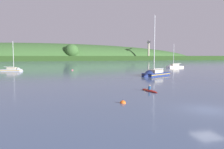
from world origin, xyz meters
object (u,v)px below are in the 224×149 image
(sailboat_far_left, at_px, (173,67))
(canoe_with_paddler, at_px, (149,90))
(mooring_buoy_foreground, at_px, (72,70))
(sailboat_near_mooring, at_px, (14,71))
(sailboat_midwater_white, at_px, (154,75))
(dockside_crane, at_px, (149,51))
(mooring_buoy_off_fishing_boat, at_px, (123,103))

(sailboat_far_left, xyz_separation_m, canoe_with_paddler, (-34.24, -54.92, -0.18))
(sailboat_far_left, relative_size, mooring_buoy_foreground, 15.28)
(canoe_with_paddler, height_order, mooring_buoy_foreground, canoe_with_paddler)
(sailboat_near_mooring, height_order, canoe_with_paddler, sailboat_near_mooring)
(sailboat_midwater_white, relative_size, canoe_with_paddler, 4.06)
(sailboat_midwater_white, bearing_deg, canoe_with_paddler, 32.49)
(mooring_buoy_foreground, bearing_deg, sailboat_midwater_white, -56.45)
(dockside_crane, distance_m, sailboat_near_mooring, 181.32)
(sailboat_midwater_white, distance_m, mooring_buoy_off_fishing_boat, 32.88)
(sailboat_near_mooring, bearing_deg, dockside_crane, 69.55)
(dockside_crane, xyz_separation_m, sailboat_midwater_white, (-71.62, -171.72, -9.78))
(mooring_buoy_foreground, bearing_deg, canoe_with_paddler, -81.17)
(mooring_buoy_off_fishing_boat, bearing_deg, sailboat_near_mooring, 110.06)
(sailboat_far_left, bearing_deg, mooring_buoy_off_fishing_boat, 53.32)
(sailboat_near_mooring, relative_size, mooring_buoy_foreground, 14.63)
(canoe_with_paddler, bearing_deg, sailboat_midwater_white, -33.69)
(sailboat_midwater_white, height_order, mooring_buoy_foreground, sailboat_midwater_white)
(sailboat_near_mooring, relative_size, mooring_buoy_off_fishing_boat, 15.02)
(dockside_crane, relative_size, sailboat_midwater_white, 1.30)
(sailboat_near_mooring, distance_m, sailboat_midwater_white, 45.06)
(canoe_with_paddler, bearing_deg, mooring_buoy_off_fishing_boat, 130.99)
(dockside_crane, distance_m, mooring_buoy_foreground, 170.43)
(mooring_buoy_off_fishing_boat, bearing_deg, sailboat_far_left, 56.94)
(dockside_crane, distance_m, canoe_with_paddler, 210.23)
(sailboat_near_mooring, height_order, mooring_buoy_off_fishing_boat, sailboat_near_mooring)
(mooring_buoy_off_fishing_boat, bearing_deg, sailboat_midwater_white, 60.07)
(sailboat_midwater_white, xyz_separation_m, mooring_buoy_off_fishing_boat, (-16.41, -28.50, -0.33))
(sailboat_near_mooring, distance_m, mooring_buoy_off_fishing_boat, 58.51)
(sailboat_midwater_white, distance_m, mooring_buoy_foreground, 32.49)
(dockside_crane, relative_size, sailboat_near_mooring, 1.96)
(sailboat_near_mooring, relative_size, sailboat_far_left, 0.96)
(sailboat_near_mooring, bearing_deg, sailboat_far_left, 22.69)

